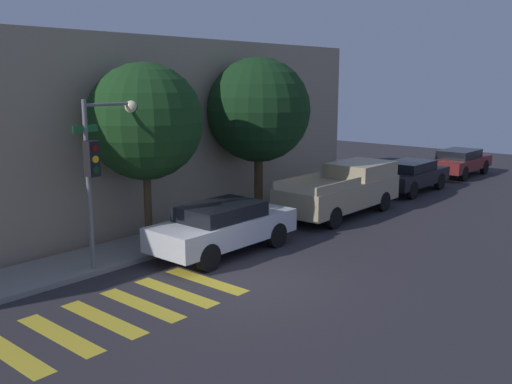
% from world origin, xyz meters
% --- Properties ---
extents(ground_plane, '(60.00, 60.00, 0.00)m').
position_xyz_m(ground_plane, '(0.00, 0.00, 0.00)').
color(ground_plane, '#2D2B30').
extents(sidewalk, '(26.00, 2.05, 0.14)m').
position_xyz_m(sidewalk, '(0.00, 4.23, 0.07)').
color(sidewalk, gray).
rests_on(sidewalk, ground).
extents(building_row, '(26.00, 6.00, 6.38)m').
position_xyz_m(building_row, '(0.00, 8.65, 3.19)').
color(building_row, gray).
rests_on(building_row, ground).
extents(crosswalk, '(5.54, 2.60, 0.00)m').
position_xyz_m(crosswalk, '(-3.03, 0.80, 0.00)').
color(crosswalk, gold).
rests_on(crosswalk, ground).
extents(traffic_light_pole, '(1.97, 0.56, 4.51)m').
position_xyz_m(traffic_light_pole, '(-1.64, 3.36, 3.15)').
color(traffic_light_pole, slate).
rests_on(traffic_light_pole, ground).
extents(sedan_near_corner, '(4.65, 1.85, 1.49)m').
position_xyz_m(sedan_near_corner, '(1.50, 2.10, 0.81)').
color(sedan_near_corner, silver).
rests_on(sedan_near_corner, ground).
extents(pickup_truck, '(5.58, 2.06, 1.83)m').
position_xyz_m(pickup_truck, '(7.95, 2.10, 0.96)').
color(pickup_truck, tan).
rests_on(pickup_truck, ground).
extents(sedan_middle, '(4.55, 1.75, 1.40)m').
position_xyz_m(sedan_middle, '(13.58, 2.10, 0.77)').
color(sedan_middle, black).
rests_on(sedan_middle, ground).
extents(sedan_far_end, '(4.62, 1.80, 1.38)m').
position_xyz_m(sedan_far_end, '(19.26, 2.10, 0.77)').
color(sedan_far_end, maroon).
rests_on(sedan_far_end, ground).
extents(tree_near_corner, '(3.47, 3.47, 5.50)m').
position_xyz_m(tree_near_corner, '(0.64, 4.44, 3.76)').
color(tree_near_corner, '#4C3823').
rests_on(tree_near_corner, ground).
extents(tree_midblock, '(3.78, 3.78, 5.79)m').
position_xyz_m(tree_midblock, '(5.82, 4.44, 3.89)').
color(tree_midblock, '#4C3823').
rests_on(tree_midblock, ground).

